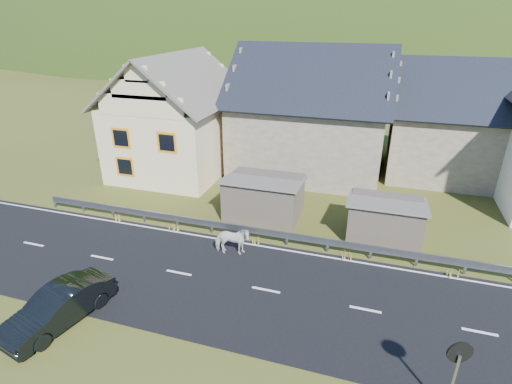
% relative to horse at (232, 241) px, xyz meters
% --- Properties ---
extents(ground, '(160.00, 160.00, 0.00)m').
position_rel_horse_xyz_m(ground, '(2.28, -2.13, -0.76)').
color(ground, '#3A3F16').
rests_on(ground, ground).
extents(road, '(60.00, 7.00, 0.04)m').
position_rel_horse_xyz_m(road, '(2.28, -2.13, -0.74)').
color(road, black).
rests_on(road, ground).
extents(lane_markings, '(60.00, 6.60, 0.01)m').
position_rel_horse_xyz_m(lane_markings, '(2.28, -2.13, -0.71)').
color(lane_markings, silver).
rests_on(lane_markings, road).
extents(guardrail, '(28.10, 0.09, 0.75)m').
position_rel_horse_xyz_m(guardrail, '(2.28, 1.55, -0.19)').
color(guardrail, '#93969B').
rests_on(guardrail, ground).
extents(shed_left, '(4.30, 3.30, 2.40)m').
position_rel_horse_xyz_m(shed_left, '(0.28, 4.37, 0.34)').
color(shed_left, '#685A4D').
rests_on(shed_left, ground).
extents(shed_right, '(3.80, 2.90, 2.20)m').
position_rel_horse_xyz_m(shed_right, '(6.78, 3.87, 0.24)').
color(shed_right, '#685A4D').
rests_on(shed_right, ground).
extents(house_cream, '(7.80, 9.80, 8.30)m').
position_rel_horse_xyz_m(house_cream, '(-7.72, 9.87, 3.60)').
color(house_cream, beige).
rests_on(house_cream, ground).
extents(house_stone_a, '(10.80, 9.80, 8.90)m').
position_rel_horse_xyz_m(house_stone_a, '(1.28, 12.87, 3.88)').
color(house_stone_a, tan).
rests_on(house_stone_a, ground).
extents(house_stone_b, '(9.80, 8.80, 8.10)m').
position_rel_horse_xyz_m(house_stone_b, '(11.28, 14.87, 3.48)').
color(house_stone_b, tan).
rests_on(house_stone_b, ground).
extents(mountain, '(440.00, 280.00, 260.00)m').
position_rel_horse_xyz_m(mountain, '(7.28, 177.87, -20.76)').
color(mountain, '#243E10').
rests_on(mountain, ground).
extents(conifer_patch, '(76.00, 50.00, 28.00)m').
position_rel_horse_xyz_m(conifer_patch, '(-52.72, 107.87, 5.24)').
color(conifer_patch, black).
rests_on(conifer_patch, ground).
extents(horse, '(1.09, 1.81, 1.43)m').
position_rel_horse_xyz_m(horse, '(0.00, 0.00, 0.00)').
color(horse, silver).
rests_on(horse, road).
extents(car, '(2.31, 4.38, 1.37)m').
position_rel_horse_xyz_m(car, '(-4.47, -6.13, -0.07)').
color(car, black).
rests_on(car, ground).
extents(traffic_mirror, '(0.69, 0.30, 2.58)m').
position_rel_horse_xyz_m(traffic_mirror, '(8.72, -5.82, 1.14)').
color(traffic_mirror, '#93969B').
rests_on(traffic_mirror, ground).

